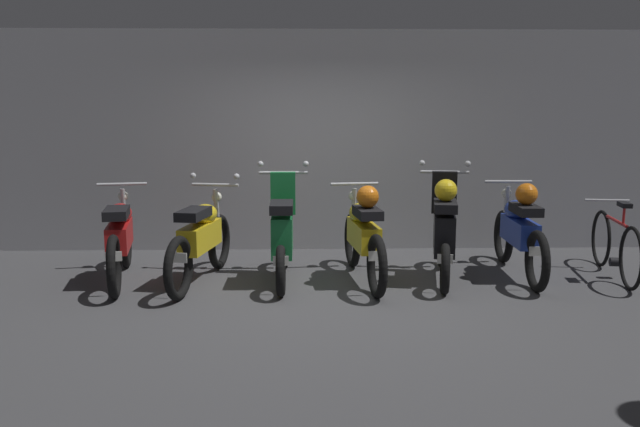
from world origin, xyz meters
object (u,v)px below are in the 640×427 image
at_px(motorbike_slot_1, 201,238).
at_px(motorbike_slot_2, 283,234).
at_px(motorbike_slot_4, 444,229).
at_px(motorbike_slot_5, 519,230).
at_px(motorbike_slot_0, 120,237).
at_px(bicycle, 615,246).
at_px(motorbike_slot_3, 364,234).

distance_m(motorbike_slot_1, motorbike_slot_2, 0.89).
bearing_deg(motorbike_slot_2, motorbike_slot_4, 0.23).
xyz_separation_m(motorbike_slot_2, motorbike_slot_5, (2.67, 0.14, -0.00)).
distance_m(motorbike_slot_0, bicycle, 5.52).
height_order(motorbike_slot_1, motorbike_slot_4, motorbike_slot_4).
distance_m(motorbike_slot_0, motorbike_slot_5, 4.46).
distance_m(motorbike_slot_0, motorbike_slot_3, 2.68).
bearing_deg(motorbike_slot_4, motorbike_slot_0, 179.60).
bearing_deg(motorbike_slot_1, motorbike_slot_5, 3.00).
bearing_deg(motorbike_slot_1, bicycle, 1.06).
xyz_separation_m(motorbike_slot_3, motorbike_slot_4, (0.90, 0.04, 0.04)).
relative_size(motorbike_slot_2, motorbike_slot_4, 1.01).
distance_m(motorbike_slot_4, motorbike_slot_5, 0.90).
xyz_separation_m(motorbike_slot_0, bicycle, (5.52, 0.01, -0.13)).
bearing_deg(motorbike_slot_3, motorbike_slot_0, 178.68).
xyz_separation_m(motorbike_slot_2, motorbike_slot_4, (1.79, 0.01, 0.04)).
distance_m(motorbike_slot_1, motorbike_slot_3, 1.78).
bearing_deg(motorbike_slot_5, motorbike_slot_0, -178.63).
bearing_deg(motorbike_slot_0, motorbike_slot_2, -1.03).
distance_m(motorbike_slot_2, bicycle, 3.73).
bearing_deg(motorbike_slot_0, motorbike_slot_5, 1.37).
relative_size(motorbike_slot_5, bicycle, 1.14).
xyz_separation_m(motorbike_slot_5, bicycle, (1.06, -0.10, -0.16)).
relative_size(motorbike_slot_4, motorbike_slot_5, 0.85).
distance_m(motorbike_slot_3, motorbike_slot_5, 1.79).
bearing_deg(motorbike_slot_2, motorbike_slot_0, 178.97).
bearing_deg(motorbike_slot_3, bicycle, 1.37).
relative_size(motorbike_slot_2, motorbike_slot_3, 0.86).
distance_m(motorbike_slot_4, bicycle, 1.96).
bearing_deg(bicycle, motorbike_slot_1, -178.94).
relative_size(motorbike_slot_3, bicycle, 1.13).
distance_m(motorbike_slot_2, motorbike_slot_3, 0.89).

